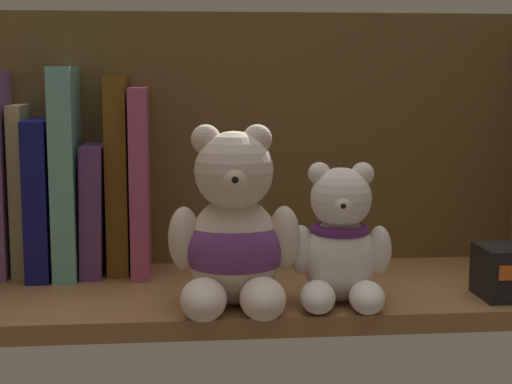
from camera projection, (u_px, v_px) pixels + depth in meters
shelf_board at (251, 295)px, 90.63cm from camera, size 69.29×24.34×2.00cm
shelf_back_panel at (241, 147)px, 101.04cm from camera, size 71.69×1.20×32.59cm
book_2 at (22, 189)px, 96.46cm from camera, size 1.63×9.14×19.72cm
book_3 at (44, 195)px, 96.81cm from camera, size 2.62×14.92×18.09cm
book_4 at (69, 170)px, 96.69cm from camera, size 2.62×14.97×24.03cm
book_5 at (95, 207)px, 97.60cm from camera, size 2.75×12.66×15.15cm
book_6 at (118, 174)px, 97.32cm from camera, size 2.47×9.88×23.00cm
book_7 at (141, 179)px, 97.67cm from camera, size 2.09×14.28×21.70cm
teddy_bear_larger at (234, 236)px, 81.98cm from camera, size 13.35×13.95×18.29cm
teddy_bear_smaller at (340, 244)px, 83.05cm from camera, size 10.65×10.97×14.42cm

